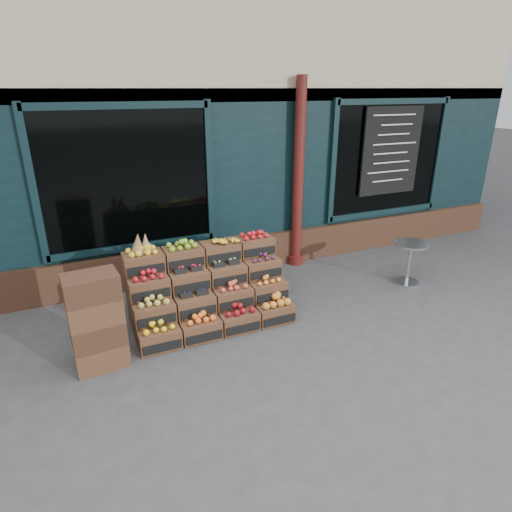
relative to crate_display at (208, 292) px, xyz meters
name	(u,v)px	position (x,y,z in m)	size (l,w,h in m)	color
ground	(291,331)	(0.89, -0.77, -0.40)	(60.00, 60.00, 0.00)	#38383A
shop_facade	(180,118)	(0.89, 4.34, 1.99)	(12.00, 6.24, 4.80)	black
crate_display	(208,292)	(0.00, 0.00, 0.00)	(2.09, 1.02, 1.31)	#4E311E
spare_crates	(97,322)	(-1.47, -0.51, 0.17)	(0.60, 0.44, 1.14)	#4E311E
bistro_table	(410,258)	(3.34, -0.22, 0.03)	(0.56, 0.56, 0.70)	#B8B9BF
shopkeeper	(103,229)	(-1.11, 1.86, 0.50)	(0.66, 0.43, 1.80)	#1E6C2C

